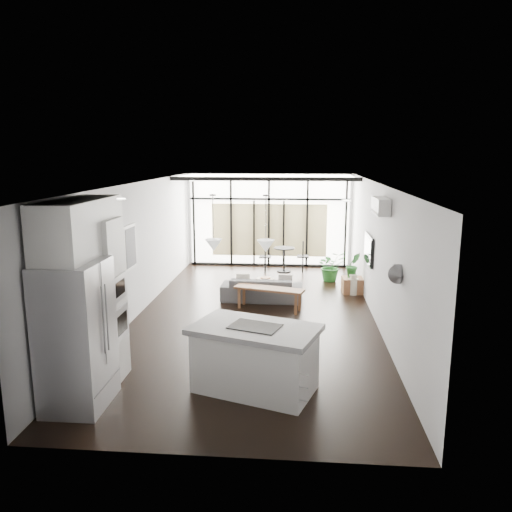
% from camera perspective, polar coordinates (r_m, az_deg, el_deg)
% --- Properties ---
extents(floor, '(5.00, 10.00, 0.00)m').
position_cam_1_polar(floor, '(10.64, -0.14, -6.93)').
color(floor, black).
rests_on(floor, ground).
extents(ceiling, '(5.00, 10.00, 0.00)m').
position_cam_1_polar(ceiling, '(10.10, -0.15, 8.29)').
color(ceiling, white).
rests_on(ceiling, ground).
extents(wall_left, '(0.02, 10.00, 2.80)m').
position_cam_1_polar(wall_left, '(10.79, -13.49, 0.69)').
color(wall_left, silver).
rests_on(wall_left, ground).
extents(wall_right, '(0.02, 10.00, 2.80)m').
position_cam_1_polar(wall_right, '(10.37, 13.75, 0.24)').
color(wall_right, silver).
rests_on(wall_right, ground).
extents(wall_back, '(5.00, 0.02, 2.80)m').
position_cam_1_polar(wall_back, '(15.21, 1.51, 4.12)').
color(wall_back, silver).
rests_on(wall_back, ground).
extents(wall_front, '(5.00, 0.02, 2.80)m').
position_cam_1_polar(wall_front, '(5.50, -4.75, -9.63)').
color(wall_front, silver).
rests_on(wall_front, ground).
extents(glazing, '(5.00, 0.20, 2.80)m').
position_cam_1_polar(glazing, '(15.09, 1.48, 4.06)').
color(glazing, black).
rests_on(glazing, ground).
extents(skylight, '(4.70, 1.90, 0.06)m').
position_cam_1_polar(skylight, '(14.09, 1.29, 9.12)').
color(skylight, white).
rests_on(skylight, ceiling).
extents(neighbour_building, '(3.50, 0.02, 1.60)m').
position_cam_1_polar(neighbour_building, '(15.20, 1.49, 2.98)').
color(neighbour_building, beige).
rests_on(neighbour_building, ground).
extents(island, '(2.02, 1.57, 0.97)m').
position_cam_1_polar(island, '(7.35, -0.12, -11.64)').
color(island, silver).
rests_on(island, floor).
extents(cooktop, '(0.81, 0.67, 0.01)m').
position_cam_1_polar(cooktop, '(7.17, -0.12, -8.04)').
color(cooktop, black).
rests_on(cooktop, island).
extents(fridge, '(0.78, 0.97, 2.01)m').
position_cam_1_polar(fridge, '(7.18, -19.85, -8.51)').
color(fridge, '#9B9CA0').
rests_on(fridge, floor).
extents(appliance_column, '(0.64, 0.67, 2.47)m').
position_cam_1_polar(appliance_column, '(7.80, -17.53, -4.96)').
color(appliance_column, silver).
rests_on(appliance_column, floor).
extents(upper_cabinets, '(0.62, 1.75, 0.86)m').
position_cam_1_polar(upper_cabinets, '(7.28, -19.56, 2.75)').
color(upper_cabinets, silver).
rests_on(upper_cabinets, wall_left).
extents(pendant_left, '(0.26, 0.26, 0.18)m').
position_cam_1_polar(pendant_left, '(7.63, -4.88, 1.26)').
color(pendant_left, white).
rests_on(pendant_left, ceiling).
extents(pendant_right, '(0.26, 0.26, 0.18)m').
position_cam_1_polar(pendant_right, '(7.54, 1.13, 1.17)').
color(pendant_right, white).
rests_on(pendant_right, ceiling).
extents(sofa, '(1.90, 0.60, 0.74)m').
position_cam_1_polar(sofa, '(11.70, 0.67, -3.33)').
color(sofa, '#4D4D4F').
rests_on(sofa, floor).
extents(console_bench, '(1.59, 0.80, 0.50)m').
position_cam_1_polar(console_bench, '(11.04, 1.50, -4.89)').
color(console_bench, brown).
rests_on(console_bench, floor).
extents(pouf, '(0.46, 0.46, 0.36)m').
position_cam_1_polar(pouf, '(12.42, 1.08, -3.35)').
color(pouf, silver).
rests_on(pouf, floor).
extents(crate, '(0.52, 0.52, 0.38)m').
position_cam_1_polar(crate, '(12.60, 10.96, -3.29)').
color(crate, brown).
rests_on(crate, floor).
extents(plant_tall, '(0.95, 1.00, 0.64)m').
position_cam_1_polar(plant_tall, '(13.62, 8.55, -1.51)').
color(plant_tall, '#226524').
rests_on(plant_tall, floor).
extents(plant_crate, '(0.51, 0.71, 0.28)m').
position_cam_1_polar(plant_crate, '(12.52, 11.01, -1.83)').
color(plant_crate, '#226524').
rests_on(plant_crate, crate).
extents(milk_can, '(0.26, 0.26, 0.49)m').
position_cam_1_polar(milk_can, '(12.44, 11.04, -3.22)').
color(milk_can, beige).
rests_on(milk_can, floor).
extents(bistro_set, '(1.74, 0.87, 0.80)m').
position_cam_1_polar(bistro_set, '(14.52, 3.23, -0.26)').
color(bistro_set, black).
rests_on(bistro_set, floor).
extents(tv, '(0.05, 1.10, 0.65)m').
position_cam_1_polar(tv, '(11.36, 12.77, 0.75)').
color(tv, black).
rests_on(tv, wall_right).
extents(ac_unit, '(0.22, 0.90, 0.30)m').
position_cam_1_polar(ac_unit, '(9.42, 14.07, 5.56)').
color(ac_unit, white).
rests_on(ac_unit, wall_right).
extents(framed_art, '(0.04, 0.70, 0.90)m').
position_cam_1_polar(framed_art, '(10.29, -14.24, 0.98)').
color(framed_art, black).
rests_on(framed_art, wall_left).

